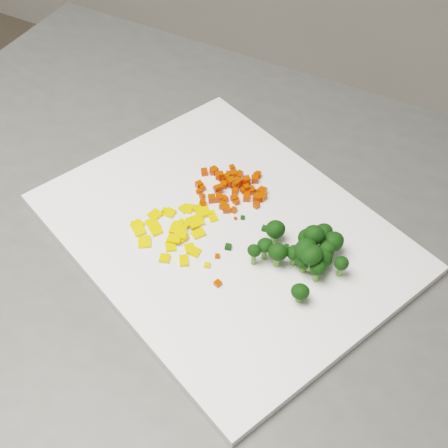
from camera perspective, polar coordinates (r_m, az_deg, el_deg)
The scene contains 126 objects.
counter_block at distance 1.18m, azimuth -0.34°, elevation -15.17°, with size 1.07×0.75×0.90m, color #4C4C49.
cutting_board at distance 0.79m, azimuth -0.00°, elevation -0.77°, with size 0.44×0.34×0.01m, color white.
carrot_pile at distance 0.83m, azimuth 0.72°, elevation 3.84°, with size 0.10×0.10×0.03m, color #C12502, non-canonical shape.
pepper_pile at distance 0.78m, azimuth -4.34°, elevation -0.36°, with size 0.11×0.11×0.02m, color #FFB60D, non-canonical shape.
broccoli_pile at distance 0.73m, azimuth 7.13°, elevation -2.41°, with size 0.12×0.12×0.05m, color black, non-canonical shape.
carrot_cube_0 at distance 0.83m, azimuth 2.08°, elevation 3.35°, with size 0.01×0.01×0.01m, color #C12502.
carrot_cube_1 at distance 0.82m, azimuth -2.00°, elevation 2.56°, with size 0.01×0.01×0.01m, color #C12502.
carrot_cube_2 at distance 0.82m, azimuth 2.92°, elevation 2.35°, with size 0.01×0.01×0.01m, color #C12502.
carrot_cube_3 at distance 0.83m, azimuth 1.03°, elevation 3.02°, with size 0.01×0.01×0.01m, color #C12502.
carrot_cube_4 at distance 0.82m, azimuth -0.68°, elevation 3.26°, with size 0.01×0.01×0.01m, color #C12502.
carrot_cube_5 at distance 0.84m, azimuth 0.51°, elevation 3.66°, with size 0.01×0.01×0.01m, color #C12502.
carrot_cube_6 at distance 0.86m, azimuth -0.91°, elevation 4.91°, with size 0.01×0.01×0.01m, color #C12502.
carrot_cube_7 at distance 0.82m, azimuth 3.12°, elevation 2.40°, with size 0.01×0.01×0.01m, color #C12502.
carrot_cube_8 at distance 0.85m, azimuth 1.36°, elevation 4.41°, with size 0.01×0.01×0.01m, color #C12502.
carrot_cube_9 at distance 0.84m, azimuth 0.25°, elevation 4.32°, with size 0.01×0.01×0.01m, color #C12502.
carrot_cube_10 at distance 0.82m, azimuth 3.13°, elevation 2.41°, with size 0.01×0.01×0.01m, color #C12502.
carrot_cube_11 at distance 0.82m, azimuth -0.42°, elevation 2.39°, with size 0.01×0.01×0.01m, color #C12502.
carrot_cube_12 at distance 0.81m, azimuth 0.90°, elevation 1.29°, with size 0.01×0.01×0.01m, color #C12502.
carrot_cube_13 at distance 0.83m, azimuth 1.22°, elevation 4.01°, with size 0.01×0.01×0.01m, color #C12502.
carrot_cube_14 at distance 0.85m, azimuth 3.14°, elevation 4.53°, with size 0.01×0.01×0.01m, color #C12502.
carrot_cube_15 at distance 0.84m, azimuth 1.19°, elevation 3.70°, with size 0.01×0.01×0.01m, color #C12502.
carrot_cube_16 at distance 0.85m, azimuth -0.51°, elevation 4.46°, with size 0.01×0.01×0.01m, color #C12502.
carrot_cube_17 at distance 0.81m, azimuth -1.87°, elevation 1.80°, with size 0.01×0.01×0.01m, color #C12502.
carrot_cube_18 at distance 0.83m, azimuth 3.30°, elevation 2.95°, with size 0.01×0.01×0.01m, color #C12502.
carrot_cube_19 at distance 0.85m, azimuth -1.82°, elevation 4.78°, with size 0.01×0.01×0.01m, color #C12502.
carrot_cube_20 at distance 0.83m, azimuth 2.13°, elevation 2.79°, with size 0.01×0.01×0.01m, color #C12502.
carrot_cube_21 at distance 0.82m, azimuth 2.07°, elevation 2.43°, with size 0.01×0.01×0.01m, color #C12502.
carrot_cube_22 at distance 0.86m, azimuth -0.97°, elevation 4.88°, with size 0.01×0.01×0.01m, color #C12502.
carrot_cube_23 at distance 0.82m, azimuth -1.13°, elevation 2.33°, with size 0.01×0.01×0.01m, color #C12502.
carrot_cube_24 at distance 0.83m, azimuth 1.25°, elevation 3.85°, with size 0.01×0.01×0.01m, color #C12502.
carrot_cube_25 at distance 0.84m, azimuth -2.30°, elevation 3.60°, with size 0.01×0.01×0.01m, color #C12502.
carrot_cube_26 at distance 0.81m, azimuth 2.98°, elevation 1.72°, with size 0.01×0.01×0.01m, color #C12502.
carrot_cube_27 at distance 0.82m, azimuth 3.59°, elevation 2.48°, with size 0.01×0.01×0.01m, color #C12502.
carrot_cube_28 at distance 0.83m, azimuth 2.52°, elevation 3.05°, with size 0.01×0.01×0.01m, color #C12502.
carrot_cube_29 at distance 0.86m, azimuth 0.74°, elevation 5.19°, with size 0.01×0.01×0.01m, color #C12502.
carrot_cube_30 at distance 0.82m, azimuth 0.03°, elevation 2.27°, with size 0.01×0.01×0.01m, color #C12502.
carrot_cube_31 at distance 0.84m, azimuth -0.31°, elevation 4.51°, with size 0.01×0.01×0.01m, color #C12502.
carrot_cube_32 at distance 0.83m, azimuth 3.29°, elevation 2.95°, with size 0.01×0.01×0.01m, color #C12502.
carrot_cube_33 at distance 0.84m, azimuth 2.83°, elevation 4.11°, with size 0.01×0.01×0.01m, color #C12502.
carrot_cube_34 at distance 0.84m, azimuth 0.06°, elevation 4.18°, with size 0.01×0.01×0.01m, color #C12502.
carrot_cube_35 at distance 0.85m, azimuth 1.46°, elevation 4.63°, with size 0.01×0.01×0.01m, color #C12502.
carrot_cube_36 at distance 0.81m, azimuth -0.07°, elevation 1.64°, with size 0.01×0.01×0.01m, color #C12502.
carrot_cube_37 at distance 0.83m, azimuth 0.65°, elevation 3.92°, with size 0.01×0.01×0.01m, color #C12502.
carrot_cube_38 at distance 0.80m, azimuth 0.20°, elevation 1.40°, with size 0.01×0.01×0.01m, color #C12502.
carrot_cube_39 at distance 0.83m, azimuth 2.54°, elevation 3.07°, with size 0.01×0.01×0.01m, color #C12502.
carrot_cube_40 at distance 0.84m, azimuth 2.09°, elevation 3.79°, with size 0.01×0.01×0.01m, color #C12502.
carrot_cube_41 at distance 0.85m, azimuth 2.94°, elevation 4.41°, with size 0.01×0.01×0.01m, color #C12502.
carrot_cube_42 at distance 0.81m, azimuth -1.97°, elevation 2.00°, with size 0.01×0.01×0.01m, color #C12502.
carrot_cube_43 at distance 0.82m, azimuth 3.51°, elevation 2.51°, with size 0.01×0.01×0.01m, color #C12502.
carrot_cube_44 at distance 0.83m, azimuth 1.01°, elevation 3.72°, with size 0.01×0.01×0.01m, color #C12502.
carrot_cube_45 at distance 0.82m, azimuth -0.03°, elevation 2.01°, with size 0.01×0.01×0.01m, color #C12502.
carrot_cube_46 at distance 0.83m, azimuth 3.56°, elevation 2.99°, with size 0.01×0.01×0.01m, color #C12502.
carrot_cube_47 at distance 0.84m, azimuth 1.81°, elevation 3.60°, with size 0.01×0.01×0.01m, color #C12502.
carrot_cube_48 at distance 0.85m, azimuth -0.39°, elevation 4.34°, with size 0.01×0.01×0.01m, color #C12502.
carrot_cube_49 at distance 0.83m, azimuth 2.06°, elevation 4.04°, with size 0.01×0.01×0.01m, color #C12502.
carrot_cube_50 at distance 0.83m, azimuth 1.81°, elevation 3.09°, with size 0.01×0.01×0.01m, color #C12502.
carrot_cube_51 at distance 0.82m, azimuth -0.35°, elevation 3.37°, with size 0.01×0.01×0.01m, color #C12502.
carrot_cube_52 at distance 0.83m, azimuth 3.43°, elevation 3.16°, with size 0.01×0.01×0.01m, color #C12502.
carrot_cube_53 at distance 0.81m, azimuth 0.02°, elevation 1.65°, with size 0.01×0.01×0.01m, color #C12502.
carrot_cube_54 at distance 0.85m, azimuth 0.43°, elevation 4.56°, with size 0.01×0.01×0.01m, color #C12502.
carrot_cube_55 at distance 0.85m, azimuth 0.88°, elevation 4.55°, with size 0.01×0.01×0.01m, color #C12502.
carrot_cube_56 at distance 0.82m, azimuth 0.98°, elevation 2.34°, with size 0.01×0.01×0.01m, color #C12502.
carrot_cube_57 at distance 0.81m, azimuth 1.14°, elevation 2.02°, with size 0.01×0.01×0.01m, color #C12502.
carrot_cube_58 at distance 0.83m, azimuth -1.97°, elevation 3.30°, with size 0.01×0.01×0.01m, color #C12502.
carrot_cube_59 at distance 0.83m, azimuth -2.22°, elevation 3.00°, with size 0.01×0.01×0.01m, color #C12502.
carrot_cube_60 at distance 0.84m, azimuth -0.01°, elevation 3.61°, with size 0.01×0.01×0.01m, color #C12502.
pepper_chunk_0 at distance 0.78m, azimuth -4.35°, elevation -0.42°, with size 0.02×0.02×0.00m, color #FFB60D.
pepper_chunk_1 at distance 0.80m, azimuth -8.04°, elevation -0.05°, with size 0.01×0.01×0.00m, color #FFB60D.
pepper_chunk_2 at distance 0.75m, azimuth -3.70°, elevation -3.36°, with size 0.02×0.01×0.00m, color #FFB60D.
pepper_chunk_3 at distance 0.79m, azimuth -2.35°, elevation 0.17°, with size 0.01×0.01×0.00m, color #FFB60D.
pepper_chunk_4 at distance 0.81m, azimuth -6.31°, elevation 0.85°, with size 0.01×0.02×0.00m, color #FFB60D.
pepper_chunk_5 at distance 0.77m, azimuth -3.17°, elevation -2.21°, with size 0.01×0.01×0.00m, color #FFB60D.
pepper_chunk_6 at distance 0.81m, azimuth -4.96°, elevation 1.01°, with size 0.01×0.01×0.00m, color #FFB60D.
pepper_chunk_7 at distance 0.77m, azimuth -4.57°, elevation -1.35°, with size 0.02×0.01×0.00m, color #FFB60D.
pepper_chunk_8 at distance 0.80m, azimuth -6.52°, elevation -0.00°, with size 0.02×0.01×0.00m, color #FFB60D.
pepper_chunk_9 at distance 0.80m, azimuth -7.93°, elevation -0.07°, with size 0.01×0.01×0.00m, color #FFB60D.
pepper_chunk_10 at distance 0.79m, azimuth -6.24°, elevation -0.59°, with size 0.01×0.01×0.00m, color #FFB60D.
pepper_chunk_11 at distance 0.78m, azimuth -2.36°, elevation -0.89°, with size 0.01×0.02×0.00m, color #FFB60D.
pepper_chunk_12 at distance 0.78m, azimuth -4.05°, elevation -0.70°, with size 0.01×0.01×0.00m, color #FFB60D.
pepper_chunk_13 at distance 0.79m, azimuth -7.78°, elevation -0.55°, with size 0.02×0.01×0.00m, color #FFB60D.
pepper_chunk_14 at distance 0.78m, azimuth -3.93°, elevation -1.22°, with size 0.01×0.02×0.00m, color #FFB60D.
pepper_chunk_15 at distance 0.81m, azimuth -2.47°, elevation 1.48°, with size 0.01×0.01×0.00m, color #FFB60D.
pepper_chunk_16 at distance 0.76m, azimuth -2.74°, elevation -2.53°, with size 0.01×0.01×0.00m, color #FFB60D.
pepper_chunk_17 at distance 0.77m, azimuth -3.89°, elevation -0.95°, with size 0.01×0.01×0.00m, color #FFB60D.
pepper_chunk_18 at distance 0.80m, azimuth -1.08°, elevation 0.71°, with size 0.02×0.01×0.00m, color #FFB60D.
pepper_chunk_19 at distance 0.79m, azimuth -2.87°, elevation 0.12°, with size 0.02×0.01×0.00m, color #FFB60D.
pepper_chunk_20 at distance 0.80m, azimuth -1.96°, elevation 1.02°, with size 0.02×0.02×0.00m, color #FFB60D.
pepper_chunk_21 at distance 0.81m, azimuth -3.63°, elevation 1.40°, with size 0.01×0.01×0.00m, color #FFB60D.
pepper_chunk_22 at distance 0.77m, azimuth -4.91°, elevation -2.06°, with size 0.01×0.02×0.00m, color #FFB60D.
pepper_chunk_23 at distance 0.78m, azimuth -3.83°, elevation -0.08°, with size 0.01×0.02×0.00m, color #FFB60D.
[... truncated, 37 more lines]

